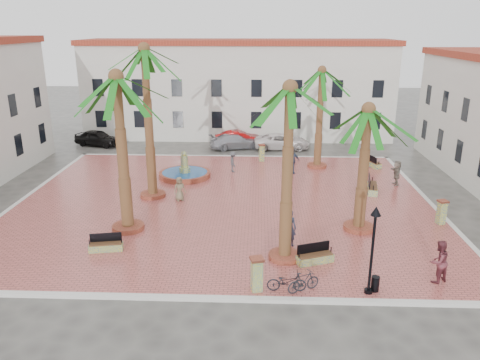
{
  "coord_description": "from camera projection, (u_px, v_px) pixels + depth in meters",
  "views": [
    {
      "loc": [
        2.12,
        -27.65,
        10.73
      ],
      "look_at": [
        1.0,
        0.0,
        1.6
      ],
      "focal_mm": 35.0,
      "sensor_mm": 36.0,
      "label": 1
    }
  ],
  "objects": [
    {
      "name": "cyclist_b",
      "position": [
        439.0,
        261.0,
        20.07
      ],
      "size": [
        1.17,
        1.09,
        1.93
      ],
      "primitive_type": "imported",
      "rotation": [
        0.0,
        0.0,
        3.65
      ],
      "color": "brown",
      "rests_on": "plaza"
    },
    {
      "name": "lamppost_e",
      "position": [
        363.0,
        152.0,
        30.18
      ],
      "size": [
        0.46,
        0.46,
        4.22
      ],
      "color": "black",
      "rests_on": "plaza"
    },
    {
      "name": "car_red",
      "position": [
        239.0,
        139.0,
        43.66
      ],
      "size": [
        4.65,
        2.46,
        1.46
      ],
      "primitive_type": "imported",
      "rotation": [
        0.0,
        0.0,
        1.79
      ],
      "color": "#AB0E0F",
      "rests_on": "ground"
    },
    {
      "name": "litter_bin",
      "position": [
        375.0,
        284.0,
        19.54
      ],
      "size": [
        0.34,
        0.34,
        0.67
      ],
      "primitive_type": "cylinder",
      "color": "black",
      "rests_on": "plaza"
    },
    {
      "name": "kerb_s",
      "position": [
        205.0,
        298.0,
        19.22
      ],
      "size": [
        26.3,
        0.3,
        0.16
      ],
      "primitive_type": "cube",
      "color": "silver",
      "rests_on": "ground"
    },
    {
      "name": "kerb_e",
      "position": [
        432.0,
        206.0,
        29.15
      ],
      "size": [
        0.3,
        22.3,
        0.16
      ],
      "primitive_type": "cube",
      "color": "silver",
      "rests_on": "ground"
    },
    {
      "name": "building_north",
      "position": [
        238.0,
        88.0,
        47.16
      ],
      "size": [
        30.4,
        7.4,
        9.5
      ],
      "color": "silver",
      "rests_on": "ground"
    },
    {
      "name": "plaza",
      "position": [
        224.0,
        203.0,
        29.66
      ],
      "size": [
        26.0,
        22.0,
        0.15
      ],
      "primitive_type": "cube",
      "color": "#BF5852",
      "rests_on": "ground"
    },
    {
      "name": "kerb_w",
      "position": [
        24.0,
        200.0,
        30.15
      ],
      "size": [
        0.3,
        22.3,
        0.16
      ],
      "primitive_type": "cube",
      "color": "silver",
      "rests_on": "ground"
    },
    {
      "name": "pedestrian_east",
      "position": [
        397.0,
        173.0,
        32.53
      ],
      "size": [
        0.57,
        1.63,
        1.74
      ],
      "primitive_type": "imported",
      "rotation": [
        0.0,
        0.0,
        -1.61
      ],
      "color": "slate",
      "rests_on": "plaza"
    },
    {
      "name": "bicycle_a",
      "position": [
        287.0,
        282.0,
        19.5
      ],
      "size": [
        1.66,
        0.59,
        0.87
      ],
      "primitive_type": "imported",
      "rotation": [
        0.0,
        0.0,
        1.58
      ],
      "color": "black",
      "rests_on": "plaza"
    },
    {
      "name": "bench_se",
      "position": [
        315.0,
        257.0,
        21.91
      ],
      "size": [
        1.83,
        1.12,
        0.93
      ],
      "rotation": [
        0.0,
        0.0,
        0.36
      ],
      "color": "#8F9C5C",
      "rests_on": "plaza"
    },
    {
      "name": "bollard_n",
      "position": [
        262.0,
        152.0,
        38.31
      ],
      "size": [
        0.58,
        0.58,
        1.41
      ],
      "rotation": [
        0.0,
        0.0,
        0.17
      ],
      "color": "#8F9C5C",
      "rests_on": "plaza"
    },
    {
      "name": "cyclist_a",
      "position": [
        289.0,
        227.0,
        23.46
      ],
      "size": [
        0.82,
        0.68,
        1.93
      ],
      "primitive_type": "imported",
      "rotation": [
        0.0,
        0.0,
        2.77
      ],
      "color": "#32374E",
      "rests_on": "plaza"
    },
    {
      "name": "palm_sw",
      "position": [
        118.0,
        96.0,
        23.32
      ],
      "size": [
        5.66,
        5.66,
        8.61
      ],
      "color": "#A24832",
      "rests_on": "plaza"
    },
    {
      "name": "pedestrian_fountain_b",
      "position": [
        292.0,
        161.0,
        35.06
      ],
      "size": [
        1.19,
        0.59,
        1.96
      ],
      "primitive_type": "imported",
      "rotation": [
        0.0,
        0.0,
        0.1
      ],
      "color": "#354260",
      "rests_on": "plaza"
    },
    {
      "name": "palm_ne",
      "position": [
        321.0,
        81.0,
        34.84
      ],
      "size": [
        4.9,
        4.9,
        7.82
      ],
      "color": "#A24832",
      "rests_on": "plaza"
    },
    {
      "name": "fountain",
      "position": [
        185.0,
        173.0,
        34.42
      ],
      "size": [
        3.77,
        3.77,
        1.95
      ],
      "color": "#A24832",
      "rests_on": "plaza"
    },
    {
      "name": "car_white",
      "position": [
        282.0,
        141.0,
        42.73
      ],
      "size": [
        5.13,
        2.48,
        1.41
      ],
      "primitive_type": "imported",
      "rotation": [
        0.0,
        0.0,
        1.6
      ],
      "color": "white",
      "rests_on": "ground"
    },
    {
      "name": "car_black",
      "position": [
        98.0,
        138.0,
        43.88
      ],
      "size": [
        4.68,
        2.93,
        1.49
      ],
      "primitive_type": "imported",
      "rotation": [
        0.0,
        0.0,
        1.28
      ],
      "color": "black",
      "rests_on": "ground"
    },
    {
      "name": "palm_e",
      "position": [
        367.0,
        125.0,
        23.8
      ],
      "size": [
        5.33,
        5.33,
        6.98
      ],
      "color": "#A24832",
      "rests_on": "plaza"
    },
    {
      "name": "pedestrian_north",
      "position": [
        233.0,
        162.0,
        35.44
      ],
      "size": [
        0.77,
        1.12,
        1.59
      ],
      "primitive_type": "imported",
      "rotation": [
        0.0,
        0.0,
        1.76
      ],
      "color": "#47474B",
      "rests_on": "plaza"
    },
    {
      "name": "bicycle_b",
      "position": [
        303.0,
        282.0,
        19.46
      ],
      "size": [
        1.55,
        1.1,
        0.92
      ],
      "primitive_type": "imported",
      "rotation": [
        0.0,
        0.0,
        2.06
      ],
      "color": "black",
      "rests_on": "plaza"
    },
    {
      "name": "car_silver",
      "position": [
        235.0,
        141.0,
        42.87
      ],
      "size": [
        5.06,
        3.31,
        1.36
      ],
      "primitive_type": "imported",
      "rotation": [
        0.0,
        0.0,
        1.89
      ],
      "color": "#AAAAB3",
      "rests_on": "ground"
    },
    {
      "name": "palm_s",
      "position": [
        289.0,
        108.0,
        20.14
      ],
      "size": [
        5.02,
        5.02,
        8.45
      ],
      "color": "#A24832",
      "rests_on": "plaza"
    },
    {
      "name": "ground",
      "position": [
        224.0,
        204.0,
        29.68
      ],
      "size": [
        120.0,
        120.0,
        0.0
      ],
      "primitive_type": "plane",
      "color": "#56544F",
      "rests_on": "ground"
    },
    {
      "name": "pedestrian_fountain_a",
      "position": [
        180.0,
        189.0,
        29.59
      ],
      "size": [
        0.9,
        0.81,
        1.55
      ],
      "primitive_type": "imported",
      "rotation": [
        0.0,
        0.0,
        0.54
      ],
      "color": "#796B4F",
      "rests_on": "plaza"
    },
    {
      "name": "bench_s",
      "position": [
        106.0,
        246.0,
        23.09
      ],
      "size": [
        1.7,
        0.78,
        0.86
      ],
      "rotation": [
        0.0,
        0.0,
        0.18
      ],
      "color": "#8F9C5C",
      "rests_on": "plaza"
    },
    {
      "name": "kerb_n",
      "position": [
        234.0,
        157.0,
        40.09
      ],
      "size": [
        26.3,
        0.3,
        0.16
      ],
      "primitive_type": "cube",
      "color": "silver",
      "rests_on": "ground"
    },
    {
      "name": "bollard_se",
      "position": [
        257.0,
        274.0,
        19.44
      ],
      "size": [
        0.66,
        0.66,
        1.52
      ],
      "rotation": [
        0.0,
        0.0,
        0.26
      ],
      "color": "#8F9C5C",
      "rests_on": "plaza"
    },
    {
      "name": "lamppost_s",
      "position": [
        374.0,
        235.0,
        18.68
      ],
      "size": [
        0.42,
        0.42,
        3.87
      ],
      "color": "black",
      "rests_on": "plaza"
    },
    {
      "name": "bench_ne",
      "position": [
        373.0,
        163.0,
        36.95
      ],
      "size": [
        1.07,
        1.83,
        0.92
      ],
      "rotation": [
        0.0,
        0.0,
        1.9
      ],
      "color": "#8F9C5C",
      "rests_on": "plaza"
    },
    {
      "name": "bench_e",
      "position": [
        372.0,
        188.0,
        31.24
      ],
      "size": [
        0.96,
        2.07,
        1.05
      ],
      "rotation": [
        0.0,
        0.0,
        1.38
      ],
      "color": "#8F9C5C",
      "rests_on": "plaza"
    },
    {
      "name": "palm_nw",
      "position": [
        145.0,
        65.0,
        27.92
      ],
      "size": [
        5.28,
        5.28,
        9.7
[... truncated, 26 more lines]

